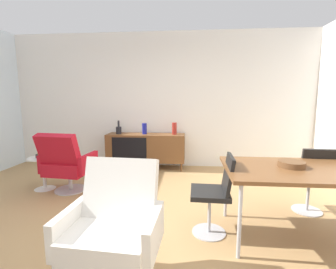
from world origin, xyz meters
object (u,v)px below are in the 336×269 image
object	(u,v)px
vase_ceramic_small	(119,130)
dining_table	(306,172)
side_table_round	(44,169)
armchair_black_shell	(114,224)
vase_cobalt	(174,129)
dining_chair_back_right	(312,177)
vase_sculptural_dark	(144,129)
sideboard	(146,147)
dining_chair_near_window	(216,191)
fruit_bowl	(42,155)
wooden_bowl_on_table	(292,164)
lounge_chair_red	(66,163)

from	to	relation	value
vase_ceramic_small	dining_table	bearing A→B (deg)	-41.87
side_table_round	armchair_black_shell	bearing A→B (deg)	-45.91
vase_cobalt	dining_table	size ratio (longest dim) A/B	0.15
dining_table	dining_chair_back_right	distance (m)	0.70
vase_sculptural_dark	dining_chair_back_right	bearing A→B (deg)	-36.46
sideboard	vase_cobalt	distance (m)	0.72
vase_ceramic_small	dining_chair_near_window	world-z (taller)	vase_ceramic_small
sideboard	vase_ceramic_small	xyz separation A→B (m)	(-0.57, 0.00, 0.37)
dining_table	armchair_black_shell	world-z (taller)	armchair_black_shell
dining_chair_near_window	fruit_bowl	world-z (taller)	dining_chair_near_window
dining_table	wooden_bowl_on_table	distance (m)	0.16
vase_sculptural_dark	fruit_bowl	xyz separation A→B (m)	(-1.39, -1.31, -0.27)
dining_table	wooden_bowl_on_table	xyz separation A→B (m)	(-0.13, 0.04, 0.07)
vase_ceramic_small	dining_chair_back_right	bearing A→B (deg)	-31.13
wooden_bowl_on_table	side_table_round	size ratio (longest dim) A/B	0.50
sideboard	vase_ceramic_small	world-z (taller)	vase_ceramic_small
lounge_chair_red	armchair_black_shell	distance (m)	2.13
dining_table	dining_chair_back_right	size ratio (longest dim) A/B	1.87
dining_chair_back_right	vase_cobalt	bearing A→B (deg)	135.31
vase_ceramic_small	dining_table	size ratio (longest dim) A/B	0.17
dining_chair_back_right	fruit_bowl	size ratio (longest dim) A/B	4.28
vase_sculptural_dark	side_table_round	world-z (taller)	vase_sculptural_dark
vase_ceramic_small	dining_chair_near_window	xyz separation A→B (m)	(1.74, -2.36, -0.34)
dining_chair_back_right	wooden_bowl_on_table	bearing A→B (deg)	-132.69
vase_sculptural_dark	wooden_bowl_on_table	xyz separation A→B (m)	(1.96, -2.32, -0.06)
dining_table	armchair_black_shell	size ratio (longest dim) A/B	1.69
dining_table	armchair_black_shell	bearing A→B (deg)	-157.24
sideboard	dining_table	bearing A→B (deg)	-48.78
dining_chair_back_right	fruit_bowl	bearing A→B (deg)	172.66
sideboard	side_table_round	size ratio (longest dim) A/B	3.08
armchair_black_shell	side_table_round	world-z (taller)	armchair_black_shell
dining_chair_back_right	armchair_black_shell	distance (m)	2.46
vase_cobalt	wooden_bowl_on_table	bearing A→B (deg)	-59.98
sideboard	side_table_round	xyz separation A→B (m)	(-1.41, -1.30, -0.12)
dining_chair_near_window	vase_ceramic_small	bearing A→B (deg)	126.43
dining_chair_near_window	vase_sculptural_dark	bearing A→B (deg)	116.92
wooden_bowl_on_table	dining_chair_back_right	bearing A→B (deg)	47.31
sideboard	wooden_bowl_on_table	distance (m)	3.03
dining_chair_back_right	vase_ceramic_small	bearing A→B (deg)	148.87
side_table_round	fruit_bowl	size ratio (longest dim) A/B	2.60
vase_ceramic_small	armchair_black_shell	world-z (taller)	vase_ceramic_small
dining_chair_back_right	side_table_round	world-z (taller)	dining_chair_back_right
vase_cobalt	vase_sculptural_dark	size ratio (longest dim) A/B	1.09
vase_cobalt	fruit_bowl	size ratio (longest dim) A/B	1.21
armchair_black_shell	side_table_round	bearing A→B (deg)	134.09
dining_table	fruit_bowl	bearing A→B (deg)	163.17
dining_chair_back_right	side_table_round	xyz separation A→B (m)	(-3.82, 0.49, -0.15)
dining_chair_near_window	fruit_bowl	size ratio (longest dim) A/B	4.28
armchair_black_shell	dining_chair_near_window	bearing A→B (deg)	40.45
vase_cobalt	wooden_bowl_on_table	distance (m)	2.68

